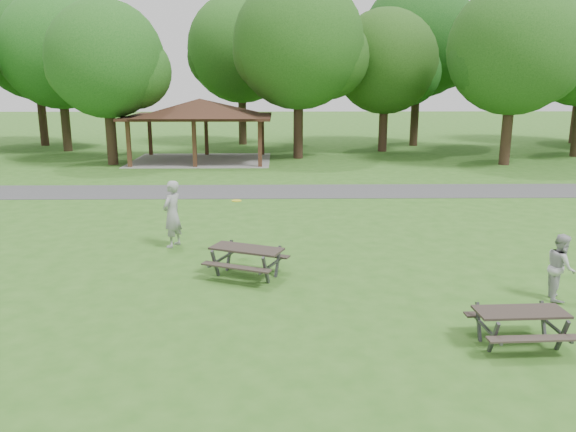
% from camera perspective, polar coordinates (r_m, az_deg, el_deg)
% --- Properties ---
extents(ground, '(160.00, 160.00, 0.00)m').
position_cam_1_polar(ground, '(11.61, -4.69, -10.97)').
color(ground, '#2F611B').
rests_on(ground, ground).
extents(asphalt_path, '(120.00, 3.20, 0.02)m').
position_cam_1_polar(asphalt_path, '(25.01, -2.68, 2.51)').
color(asphalt_path, '#404042').
rests_on(asphalt_path, ground).
extents(pavilion, '(8.60, 7.01, 3.76)m').
position_cam_1_polar(pavilion, '(34.90, -8.95, 10.57)').
color(pavilion, '#3D2716').
rests_on(pavilion, ground).
extents(tree_row_c, '(8.19, 7.80, 10.67)m').
position_cam_1_polar(tree_row_c, '(42.22, -22.07, 14.99)').
color(tree_row_c, black).
rests_on(tree_row_c, ground).
extents(tree_row_d, '(6.93, 6.60, 9.27)m').
position_cam_1_polar(tree_row_d, '(34.46, -17.87, 14.57)').
color(tree_row_d, black).
rests_on(tree_row_d, ground).
extents(tree_row_e, '(8.40, 8.00, 11.02)m').
position_cam_1_polar(tree_row_e, '(35.64, 1.25, 16.77)').
color(tree_row_e, black).
rests_on(tree_row_e, ground).
extents(tree_row_f, '(7.35, 7.00, 9.55)m').
position_cam_1_polar(tree_row_f, '(39.75, 10.00, 14.89)').
color(tree_row_f, '#321E16').
rests_on(tree_row_f, ground).
extents(tree_row_g, '(7.77, 7.40, 10.25)m').
position_cam_1_polar(tree_row_g, '(35.22, 22.09, 15.12)').
color(tree_row_g, '#311F16').
rests_on(tree_row_g, ground).
extents(tree_deep_a, '(8.40, 8.00, 11.38)m').
position_cam_1_polar(tree_deep_a, '(46.59, -24.15, 15.32)').
color(tree_deep_a, '#311D15').
rests_on(tree_deep_a, ground).
extents(tree_deep_b, '(8.40, 8.00, 11.13)m').
position_cam_1_polar(tree_deep_b, '(43.69, -4.64, 16.29)').
color(tree_deep_b, black).
rests_on(tree_deep_b, ground).
extents(tree_deep_c, '(8.82, 8.40, 11.90)m').
position_cam_1_polar(tree_deep_c, '(43.88, 13.24, 16.70)').
color(tree_deep_c, black).
rests_on(tree_deep_c, ground).
extents(picnic_table_middle, '(2.22, 2.03, 0.78)m').
position_cam_1_polar(picnic_table_middle, '(14.11, -4.23, -3.94)').
color(picnic_table_middle, '#2B231F').
rests_on(picnic_table_middle, ground).
extents(picnic_table_far, '(1.70, 1.40, 0.72)m').
position_cam_1_polar(picnic_table_far, '(11.38, 22.52, -9.65)').
color(picnic_table_far, '#2A221E').
rests_on(picnic_table_far, ground).
extents(frisbee_in_flight, '(0.35, 0.35, 0.02)m').
position_cam_1_polar(frisbee_in_flight, '(15.59, -5.25, 1.57)').
color(frisbee_in_flight, yellow).
rests_on(frisbee_in_flight, ground).
extents(frisbee_thrower, '(0.73, 0.86, 1.99)m').
position_cam_1_polar(frisbee_thrower, '(16.84, -11.68, 0.20)').
color(frisbee_thrower, gray).
rests_on(frisbee_thrower, ground).
extents(frisbee_catcher, '(0.74, 0.85, 1.52)m').
position_cam_1_polar(frisbee_catcher, '(14.00, 25.95, -4.67)').
color(frisbee_catcher, '#AEAEB1').
rests_on(frisbee_catcher, ground).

